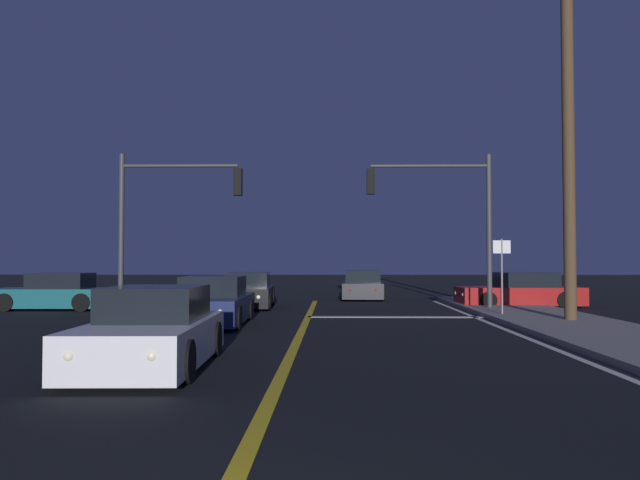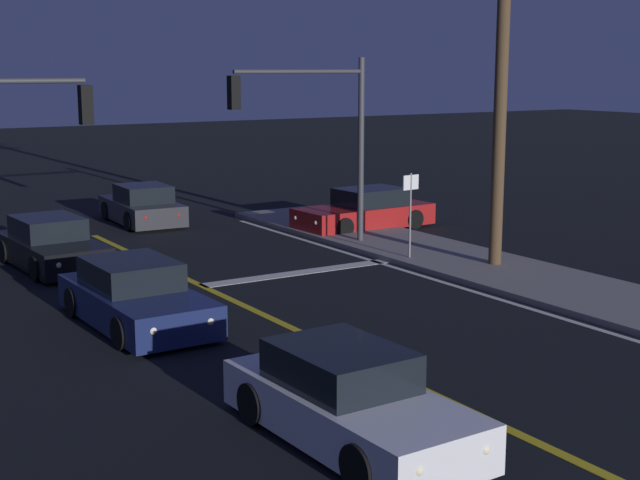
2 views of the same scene
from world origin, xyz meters
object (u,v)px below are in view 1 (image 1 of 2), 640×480
(traffic_signal_near_right, at_px, (443,206))
(car_far_approaching_teal, at_px, (56,294))
(car_following_oncoming_black, at_px, (248,292))
(car_distant_tail_red, at_px, (520,292))
(car_side_waiting_charcoal, at_px, (363,287))
(traffic_signal_far_left, at_px, (167,206))
(street_sign_corner, at_px, (502,265))
(car_parked_curb_navy, at_px, (212,303))
(utility_pole_right, at_px, (568,123))
(car_mid_block_white, at_px, (153,332))

(traffic_signal_near_right, bearing_deg, car_far_approaching_teal, -2.27)
(car_following_oncoming_black, xyz_separation_m, traffic_signal_near_right, (7.14, -1.79, 3.15))
(car_distant_tail_red, xyz_separation_m, car_side_waiting_charcoal, (-5.81, 4.97, -0.00))
(car_following_oncoming_black, distance_m, car_distant_tail_red, 10.46)
(traffic_signal_far_left, bearing_deg, street_sign_corner, -7.43)
(car_parked_curb_navy, relative_size, car_far_approaching_teal, 1.03)
(car_distant_tail_red, relative_size, utility_pole_right, 0.43)
(car_side_waiting_charcoal, xyz_separation_m, utility_pole_right, (5.21, -11.80, 5.06))
(car_following_oncoming_black, height_order, traffic_signal_near_right, traffic_signal_near_right)
(car_mid_block_white, bearing_deg, traffic_signal_near_right, -121.59)
(car_parked_curb_navy, distance_m, street_sign_corner, 8.84)
(traffic_signal_far_left, xyz_separation_m, street_sign_corner, (10.73, -1.40, -1.94))
(car_far_approaching_teal, bearing_deg, car_following_oncoming_black, -80.80)
(car_following_oncoming_black, distance_m, car_side_waiting_charcoal, 7.08)
(traffic_signal_far_left, bearing_deg, car_mid_block_white, -76.47)
(car_distant_tail_red, xyz_separation_m, car_mid_block_white, (-10.19, -14.14, -0.00))
(car_following_oncoming_black, distance_m, car_far_approaching_teal, 6.96)
(traffic_signal_far_left, bearing_deg, car_following_oncoming_black, 54.47)
(traffic_signal_near_right, xyz_separation_m, street_sign_corner, (1.31, -2.80, -2.08))
(utility_pole_right, distance_m, street_sign_corner, 4.62)
(utility_pole_right, bearing_deg, traffic_signal_near_right, 120.19)
(traffic_signal_near_right, height_order, utility_pole_right, utility_pole_right)
(car_distant_tail_red, xyz_separation_m, utility_pole_right, (-0.60, -6.83, 5.06))
(car_mid_block_white, relative_size, traffic_signal_far_left, 0.83)
(traffic_signal_near_right, xyz_separation_m, traffic_signal_far_left, (-9.42, -1.40, -0.13))
(car_following_oncoming_black, xyz_separation_m, car_side_waiting_charcoal, (4.64, 5.35, -0.00))
(street_sign_corner, bearing_deg, car_following_oncoming_black, 151.47)
(car_parked_curb_navy, height_order, car_distant_tail_red, same)
(car_side_waiting_charcoal, distance_m, utility_pole_right, 13.85)
(car_mid_block_white, xyz_separation_m, street_sign_corner, (8.19, 9.17, 1.07))
(car_far_approaching_teal, height_order, utility_pole_right, utility_pole_right)
(car_parked_curb_navy, distance_m, car_mid_block_white, 7.30)
(car_parked_curb_navy, distance_m, utility_pole_right, 11.18)
(car_distant_tail_red, bearing_deg, car_following_oncoming_black, 89.78)
(car_parked_curb_navy, height_order, utility_pole_right, utility_pole_right)
(car_following_oncoming_black, relative_size, car_side_waiting_charcoal, 1.04)
(car_following_oncoming_black, relative_size, car_parked_curb_navy, 0.97)
(car_distant_tail_red, distance_m, street_sign_corner, 5.47)
(car_parked_curb_navy, height_order, traffic_signal_near_right, traffic_signal_near_right)
(car_far_approaching_teal, bearing_deg, traffic_signal_near_right, -93.32)
(car_parked_curb_navy, relative_size, traffic_signal_near_right, 0.82)
(car_distant_tail_red, distance_m, traffic_signal_far_left, 13.56)
(car_parked_curb_navy, relative_size, car_distant_tail_red, 0.96)
(car_parked_curb_navy, relative_size, traffic_signal_far_left, 0.85)
(car_side_waiting_charcoal, xyz_separation_m, car_far_approaching_teal, (-11.49, -6.59, 0.00))
(car_mid_block_white, distance_m, traffic_signal_far_left, 11.28)
(traffic_signal_far_left, bearing_deg, traffic_signal_near_right, 8.45)
(traffic_signal_far_left, bearing_deg, car_far_approaching_teal, 156.86)
(car_far_approaching_teal, xyz_separation_m, traffic_signal_near_right, (13.99, -0.55, 3.14))
(car_far_approaching_teal, bearing_deg, car_side_waiting_charcoal, -61.23)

